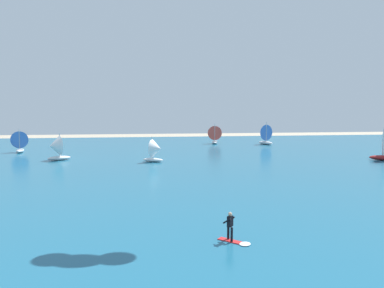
{
  "coord_description": "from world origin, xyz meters",
  "views": [
    {
      "loc": [
        -2.24,
        -5.11,
        7.51
      ],
      "look_at": [
        0.81,
        16.8,
        5.45
      ],
      "focal_mm": 34.82,
      "sensor_mm": 36.0,
      "label": 1
    }
  ],
  "objects_px": {
    "kitesurfer": "(233,231)",
    "sailboat_near_shore": "(215,134)",
    "sailboat_trailing": "(264,134)",
    "sailboat_far_left": "(20,141)",
    "sailboat_outermost": "(156,150)",
    "sailboat_anchored_offshore": "(56,148)"
  },
  "relations": [
    {
      "from": "sailboat_near_shore",
      "to": "kitesurfer",
      "type": "bearing_deg",
      "value": -100.43
    },
    {
      "from": "sailboat_outermost",
      "to": "sailboat_near_shore",
      "type": "xyz_separation_m",
      "value": [
        13.97,
        27.19,
        0.33
      ]
    },
    {
      "from": "sailboat_trailing",
      "to": "sailboat_anchored_offshore",
      "type": "relative_size",
      "value": 1.18
    },
    {
      "from": "sailboat_outermost",
      "to": "sailboat_trailing",
      "type": "bearing_deg",
      "value": 44.76
    },
    {
      "from": "kitesurfer",
      "to": "sailboat_anchored_offshore",
      "type": "height_order",
      "value": "sailboat_anchored_offshore"
    },
    {
      "from": "sailboat_near_shore",
      "to": "sailboat_anchored_offshore",
      "type": "xyz_separation_m",
      "value": [
        -28.32,
        -23.64,
        -0.15
      ]
    },
    {
      "from": "sailboat_trailing",
      "to": "sailboat_anchored_offshore",
      "type": "distance_m",
      "value": 43.24
    },
    {
      "from": "kitesurfer",
      "to": "sailboat_anchored_offshore",
      "type": "distance_m",
      "value": 40.07
    },
    {
      "from": "sailboat_anchored_offshore",
      "to": "kitesurfer",
      "type": "bearing_deg",
      "value": -64.38
    },
    {
      "from": "sailboat_far_left",
      "to": "sailboat_near_shore",
      "type": "bearing_deg",
      "value": 17.64
    },
    {
      "from": "sailboat_outermost",
      "to": "sailboat_anchored_offshore",
      "type": "xyz_separation_m",
      "value": [
        -14.35,
        3.56,
        0.18
      ]
    },
    {
      "from": "sailboat_far_left",
      "to": "sailboat_trailing",
      "type": "xyz_separation_m",
      "value": [
        46.76,
        8.22,
        0.28
      ]
    },
    {
      "from": "sailboat_far_left",
      "to": "sailboat_trailing",
      "type": "height_order",
      "value": "sailboat_trailing"
    },
    {
      "from": "kitesurfer",
      "to": "sailboat_trailing",
      "type": "height_order",
      "value": "sailboat_trailing"
    },
    {
      "from": "kitesurfer",
      "to": "sailboat_near_shore",
      "type": "relative_size",
      "value": 0.42
    },
    {
      "from": "sailboat_outermost",
      "to": "sailboat_anchored_offshore",
      "type": "bearing_deg",
      "value": 166.08
    },
    {
      "from": "sailboat_outermost",
      "to": "sailboat_anchored_offshore",
      "type": "height_order",
      "value": "sailboat_anchored_offshore"
    },
    {
      "from": "sailboat_trailing",
      "to": "sailboat_near_shore",
      "type": "xyz_separation_m",
      "value": [
        -9.94,
        3.49,
        -0.18
      ]
    },
    {
      "from": "kitesurfer",
      "to": "sailboat_trailing",
      "type": "distance_m",
      "value": 60.05
    },
    {
      "from": "kitesurfer",
      "to": "sailboat_far_left",
      "type": "height_order",
      "value": "sailboat_far_left"
    },
    {
      "from": "kitesurfer",
      "to": "sailboat_outermost",
      "type": "distance_m",
      "value": 32.71
    },
    {
      "from": "kitesurfer",
      "to": "sailboat_near_shore",
      "type": "bearing_deg",
      "value": 79.57
    }
  ]
}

